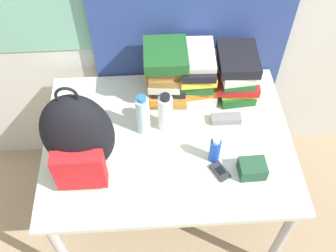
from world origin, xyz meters
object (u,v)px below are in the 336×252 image
(book_stack_center, at_px, (196,73))
(book_stack_right, at_px, (237,73))
(cell_phone, at_px, (220,171))
(camera_pouch, at_px, (252,169))
(backpack, at_px, (78,138))
(sports_bottle, at_px, (165,113))
(sunscreen_bottle, at_px, (215,150))
(book_stack_left, at_px, (166,72))
(water_bottle, at_px, (143,115))
(sunglasses_case, at_px, (226,119))

(book_stack_center, xyz_separation_m, book_stack_right, (0.21, -0.00, -0.01))
(cell_phone, xyz_separation_m, camera_pouch, (0.14, -0.01, 0.03))
(backpack, bearing_deg, sports_bottle, 29.11)
(backpack, xyz_separation_m, book_stack_center, (0.55, 0.43, -0.08))
(book_stack_right, distance_m, sunscreen_bottle, 0.46)
(book_stack_left, height_order, camera_pouch, book_stack_left)
(book_stack_right, height_order, sunscreen_bottle, book_stack_right)
(backpack, distance_m, camera_pouch, 0.78)
(book_stack_left, xyz_separation_m, sunscreen_bottle, (0.20, -0.43, -0.09))
(backpack, bearing_deg, camera_pouch, -6.33)
(book_stack_center, height_order, water_bottle, book_stack_center)
(backpack, relative_size, sunglasses_case, 3.42)
(backpack, height_order, water_bottle, backpack)
(book_stack_center, height_order, sports_bottle, book_stack_center)
(water_bottle, distance_m, sunglasses_case, 0.42)
(water_bottle, relative_size, cell_phone, 2.17)
(sports_bottle, bearing_deg, book_stack_right, 30.42)
(sports_bottle, relative_size, sunscreen_bottle, 1.45)
(sports_bottle, xyz_separation_m, cell_phone, (0.23, -0.28, -0.10))
(sports_bottle, relative_size, camera_pouch, 1.86)
(water_bottle, distance_m, sports_bottle, 0.11)
(sports_bottle, xyz_separation_m, sunglasses_case, (0.31, 0.02, -0.09))
(backpack, distance_m, book_stack_right, 0.88)
(book_stack_right, distance_m, sports_bottle, 0.44)
(sunscreen_bottle, distance_m, cell_phone, 0.10)
(book_stack_left, height_order, book_stack_right, book_stack_left)
(backpack, distance_m, sunscreen_bottle, 0.61)
(sunscreen_bottle, distance_m, sunglasses_case, 0.25)
(book_stack_right, distance_m, cell_phone, 0.54)
(book_stack_right, xyz_separation_m, camera_pouch, (-0.00, -0.52, -0.10))
(water_bottle, xyz_separation_m, sunscreen_bottle, (0.32, -0.19, -0.04))
(water_bottle, height_order, camera_pouch, water_bottle)
(sports_bottle, bearing_deg, sunglasses_case, 2.90)
(book_stack_left, xyz_separation_m, sports_bottle, (-0.02, -0.22, -0.05))
(sunscreen_bottle, bearing_deg, book_stack_left, 114.51)
(camera_pouch, bearing_deg, sunglasses_case, 102.66)
(backpack, xyz_separation_m, book_stack_right, (0.76, 0.43, -0.09))
(sunscreen_bottle, bearing_deg, camera_pouch, -28.64)
(book_stack_center, distance_m, camera_pouch, 0.57)
(book_stack_center, relative_size, sunglasses_case, 1.89)
(sports_bottle, relative_size, sunglasses_case, 1.51)
(backpack, distance_m, sunglasses_case, 0.75)
(book_stack_right, bearing_deg, sunscreen_bottle, -111.01)
(water_bottle, bearing_deg, cell_phone, -38.32)
(backpack, height_order, book_stack_left, backpack)
(backpack, distance_m, book_stack_left, 0.59)
(book_stack_center, relative_size, book_stack_right, 1.00)
(camera_pouch, bearing_deg, book_stack_right, 89.59)
(book_stack_right, bearing_deg, backpack, -150.23)
(book_stack_right, relative_size, sunglasses_case, 1.88)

